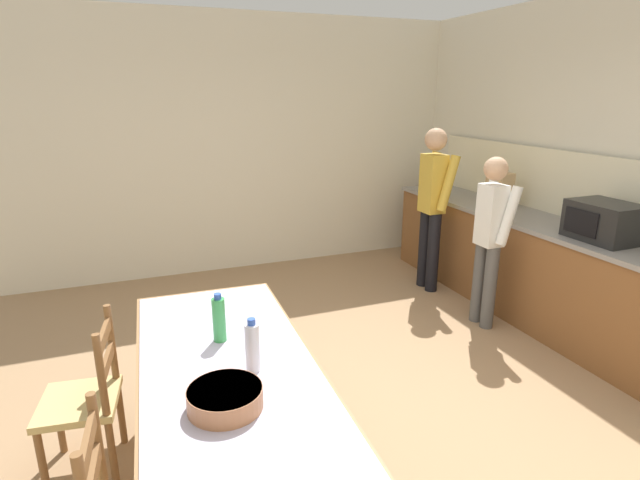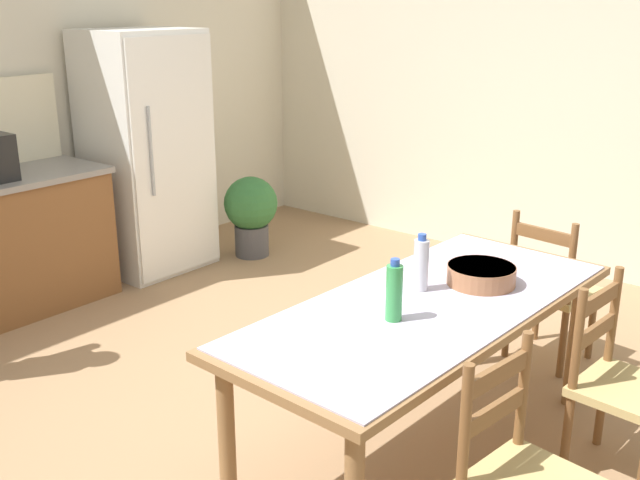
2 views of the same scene
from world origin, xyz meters
TOP-DOWN VIEW (x-y plane):
  - ground_plane at (0.00, 0.00)m, footprint 8.32×8.32m
  - wall_right at (3.26, 0.00)m, footprint 0.12×5.20m
  - refrigerator at (1.19, 2.19)m, footprint 0.80×0.73m
  - dining_table at (0.33, -0.86)m, footprint 2.05×0.93m
  - bottle_near_centre at (0.07, -0.85)m, footprint 0.07×0.07m
  - bottle_off_centre at (0.43, -0.76)m, footprint 0.07×0.07m
  - serving_bowl at (0.68, -0.94)m, footprint 0.32×0.32m
  - chair_side_near_left at (-0.15, -1.56)m, footprint 0.47×0.45m
  - chair_side_near_right at (0.75, -1.60)m, footprint 0.45×0.43m
  - chair_head_end at (1.63, -0.91)m, footprint 0.45×0.46m
  - potted_plant at (1.87, 1.76)m, footprint 0.44×0.44m

SIDE VIEW (x-z plane):
  - ground_plane at x=0.00m, z-range 0.00..0.00m
  - potted_plant at x=1.87m, z-range 0.05..0.72m
  - chair_side_near_left at x=-0.15m, z-range -0.01..0.90m
  - chair_side_near_right at x=0.75m, z-range -0.01..0.90m
  - chair_head_end at x=1.63m, z-range -0.01..0.90m
  - dining_table at x=0.33m, z-range 0.31..1.08m
  - serving_bowl at x=0.68m, z-range 0.78..0.87m
  - bottle_near_centre at x=0.07m, z-range 0.77..1.04m
  - bottle_off_centre at x=0.43m, z-range 0.77..1.04m
  - refrigerator at x=1.19m, z-range 0.00..1.84m
  - wall_right at x=3.26m, z-range 0.00..2.90m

